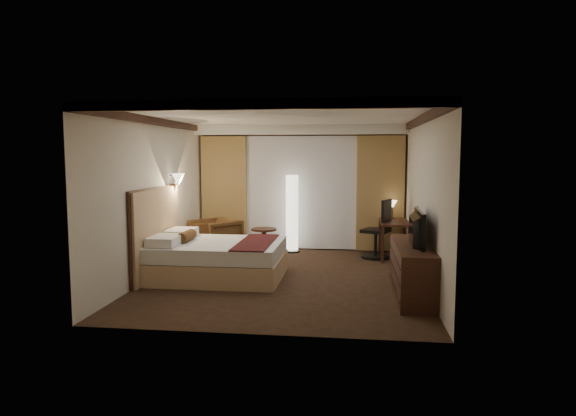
# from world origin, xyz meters

# --- Properties ---
(floor) EXTENTS (4.50, 5.50, 0.01)m
(floor) POSITION_xyz_m (0.00, 0.00, 0.00)
(floor) COLOR black
(floor) RESTS_ON ground
(ceiling) EXTENTS (4.50, 5.50, 0.01)m
(ceiling) POSITION_xyz_m (0.00, 0.00, 2.70)
(ceiling) COLOR white
(ceiling) RESTS_ON back_wall
(back_wall) EXTENTS (4.50, 0.02, 2.70)m
(back_wall) POSITION_xyz_m (0.00, 2.75, 1.35)
(back_wall) COLOR beige
(back_wall) RESTS_ON floor
(left_wall) EXTENTS (0.02, 5.50, 2.70)m
(left_wall) POSITION_xyz_m (-2.25, 0.00, 1.35)
(left_wall) COLOR beige
(left_wall) RESTS_ON floor
(right_wall) EXTENTS (0.02, 5.50, 2.70)m
(right_wall) POSITION_xyz_m (2.25, 0.00, 1.35)
(right_wall) COLOR beige
(right_wall) RESTS_ON floor
(crown_molding) EXTENTS (4.50, 5.50, 0.12)m
(crown_molding) POSITION_xyz_m (0.00, 0.00, 2.64)
(crown_molding) COLOR black
(crown_molding) RESTS_ON ceiling
(soffit) EXTENTS (4.50, 0.50, 0.20)m
(soffit) POSITION_xyz_m (0.00, 2.50, 2.60)
(soffit) COLOR white
(soffit) RESTS_ON ceiling
(curtain_sheer) EXTENTS (2.48, 0.04, 2.45)m
(curtain_sheer) POSITION_xyz_m (0.00, 2.67, 1.25)
(curtain_sheer) COLOR silver
(curtain_sheer) RESTS_ON back_wall
(curtain_left_drape) EXTENTS (1.00, 0.14, 2.45)m
(curtain_left_drape) POSITION_xyz_m (-1.70, 2.61, 1.25)
(curtain_left_drape) COLOR tan
(curtain_left_drape) RESTS_ON back_wall
(curtain_right_drape) EXTENTS (1.00, 0.14, 2.45)m
(curtain_right_drape) POSITION_xyz_m (1.70, 2.61, 1.25)
(curtain_right_drape) COLOR tan
(curtain_right_drape) RESTS_ON back_wall
(wall_sconce) EXTENTS (0.24, 0.24, 0.24)m
(wall_sconce) POSITION_xyz_m (-2.09, 0.72, 1.62)
(wall_sconce) COLOR white
(wall_sconce) RESTS_ON left_wall
(bed) EXTENTS (2.14, 1.67, 0.63)m
(bed) POSITION_xyz_m (-1.12, -0.11, 0.31)
(bed) COLOR white
(bed) RESTS_ON floor
(headboard) EXTENTS (0.12, 1.97, 1.50)m
(headboard) POSITION_xyz_m (-2.20, -0.11, 0.75)
(headboard) COLOR tan
(headboard) RESTS_ON floor
(armchair) EXTENTS (1.13, 1.12, 0.85)m
(armchair) POSITION_xyz_m (-1.66, 1.66, 0.42)
(armchair) COLOR #442514
(armchair) RESTS_ON floor
(side_table) EXTENTS (0.52, 0.52, 0.57)m
(side_table) POSITION_xyz_m (-0.67, 1.80, 0.29)
(side_table) COLOR black
(side_table) RESTS_ON floor
(floor_lamp) EXTENTS (0.35, 0.35, 1.66)m
(floor_lamp) POSITION_xyz_m (-0.16, 2.34, 0.83)
(floor_lamp) COLOR white
(floor_lamp) RESTS_ON floor
(desk) EXTENTS (0.55, 1.14, 0.75)m
(desk) POSITION_xyz_m (1.95, 1.95, 0.38)
(desk) COLOR black
(desk) RESTS_ON floor
(desk_lamp) EXTENTS (0.18, 0.18, 0.34)m
(desk_lamp) POSITION_xyz_m (1.95, 2.37, 0.92)
(desk_lamp) COLOR #FFD899
(desk_lamp) RESTS_ON desk
(office_chair) EXTENTS (0.76, 0.76, 1.20)m
(office_chair) POSITION_xyz_m (1.59, 1.90, 0.60)
(office_chair) COLOR black
(office_chair) RESTS_ON floor
(dresser) EXTENTS (0.50, 1.97, 0.77)m
(dresser) POSITION_xyz_m (2.00, -0.84, 0.38)
(dresser) COLOR black
(dresser) RESTS_ON floor
(television) EXTENTS (0.71, 1.20, 0.15)m
(television) POSITION_xyz_m (1.97, -0.84, 1.10)
(television) COLOR black
(television) RESTS_ON dresser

